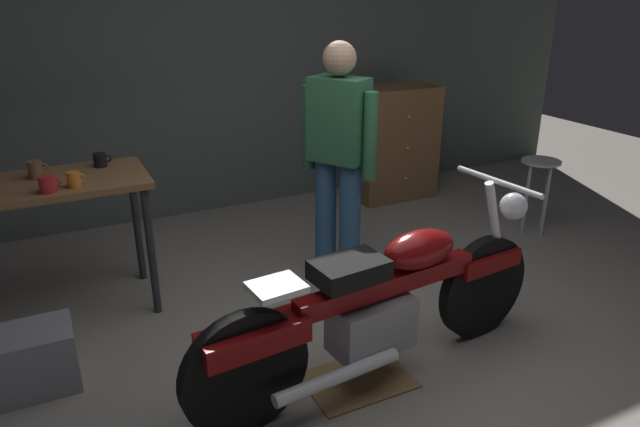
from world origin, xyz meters
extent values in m
plane|color=gray|center=(0.00, 0.00, 0.00)|extent=(12.00, 12.00, 0.00)
cube|color=#56605B|center=(0.00, 2.80, 1.55)|extent=(8.00, 0.12, 3.10)
cube|color=brown|center=(-1.62, 1.34, 0.88)|extent=(1.30, 0.64, 0.04)
cylinder|color=#2D2D33|center=(-1.03, 1.08, 0.43)|extent=(0.05, 0.05, 0.86)
cylinder|color=#2D2D33|center=(-1.03, 1.60, 0.43)|extent=(0.05, 0.05, 0.86)
cylinder|color=black|center=(0.69, -0.05, 0.32)|extent=(0.64, 0.13, 0.64)
cylinder|color=black|center=(-0.86, -0.20, 0.32)|extent=(0.64, 0.13, 0.64)
cube|color=maroon|center=(0.69, -0.05, 0.50)|extent=(0.45, 0.18, 0.10)
cube|color=maroon|center=(-0.81, -0.20, 0.50)|extent=(0.54, 0.23, 0.12)
cube|color=gray|center=(-0.14, -0.13, 0.34)|extent=(0.46, 0.28, 0.28)
cube|color=maroon|center=(-0.04, -0.12, 0.55)|extent=(1.10, 0.21, 0.10)
ellipsoid|color=maroon|center=(0.16, -0.10, 0.70)|extent=(0.46, 0.26, 0.20)
cube|color=black|center=(-0.28, -0.15, 0.70)|extent=(0.38, 0.27, 0.10)
cube|color=silver|center=(-0.68, -0.19, 0.72)|extent=(0.26, 0.22, 0.03)
cylinder|color=silver|center=(0.75, -0.05, 0.65)|extent=(0.27, 0.08, 0.68)
cylinder|color=silver|center=(0.71, -0.05, 0.98)|extent=(0.09, 0.60, 0.03)
sphere|color=silver|center=(0.86, -0.03, 0.80)|extent=(0.16, 0.16, 0.16)
cylinder|color=silver|center=(-0.42, -0.30, 0.22)|extent=(0.70, 0.14, 0.07)
cylinder|color=#386594|center=(0.31, 0.92, 0.44)|extent=(0.15, 0.15, 0.88)
cylinder|color=#386594|center=(0.21, 1.09, 0.44)|extent=(0.15, 0.15, 0.88)
cube|color=#33724C|center=(0.26, 1.00, 1.16)|extent=(0.38, 0.44, 0.56)
cylinder|color=#33724C|center=(0.38, 0.80, 1.08)|extent=(0.09, 0.09, 0.58)
cylinder|color=#33724C|center=(0.14, 1.21, 1.08)|extent=(0.09, 0.09, 0.58)
sphere|color=tan|center=(0.26, 1.00, 1.56)|extent=(0.22, 0.22, 0.22)
cylinder|color=#B2B2B7|center=(2.17, 0.99, 0.63)|extent=(0.32, 0.32, 0.02)
cylinder|color=#B2B2B7|center=(2.28, 0.99, 0.31)|extent=(0.02, 0.02, 0.62)
cylinder|color=#B2B2B7|center=(2.17, 1.10, 0.31)|extent=(0.02, 0.02, 0.62)
cylinder|color=#B2B2B7|center=(2.06, 0.99, 0.31)|extent=(0.02, 0.02, 0.62)
cylinder|color=#B2B2B7|center=(2.17, 0.88, 0.31)|extent=(0.02, 0.02, 0.62)
cube|color=brown|center=(1.57, 2.30, 0.55)|extent=(0.80, 0.44, 1.10)
sphere|color=tan|center=(1.57, 2.07, 0.85)|extent=(0.04, 0.04, 0.04)
sphere|color=tan|center=(1.57, 2.07, 0.55)|extent=(0.04, 0.04, 0.04)
sphere|color=tan|center=(1.57, 2.07, 0.25)|extent=(0.04, 0.04, 0.04)
cube|color=olive|center=(-0.20, -0.13, 0.01)|extent=(0.56, 0.40, 0.01)
cube|color=gray|center=(-1.77, 0.59, 0.17)|extent=(0.44, 0.32, 0.34)
cylinder|color=brown|center=(-1.60, 1.42, 0.95)|extent=(0.08, 0.08, 0.11)
torus|color=brown|center=(-1.55, 1.42, 0.96)|extent=(0.06, 0.01, 0.06)
cylinder|color=black|center=(-1.21, 1.50, 0.94)|extent=(0.08, 0.08, 0.09)
torus|color=black|center=(-1.17, 1.50, 0.95)|extent=(0.05, 0.01, 0.05)
cylinder|color=red|center=(-1.54, 1.11, 0.95)|extent=(0.09, 0.09, 0.09)
torus|color=red|center=(-1.49, 1.11, 0.95)|extent=(0.05, 0.01, 0.05)
cylinder|color=orange|center=(-1.40, 1.14, 0.95)|extent=(0.07, 0.07, 0.09)
torus|color=orange|center=(-1.36, 1.14, 0.95)|extent=(0.05, 0.01, 0.05)
camera|label=1|loc=(-1.53, -2.35, 1.99)|focal=32.50mm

